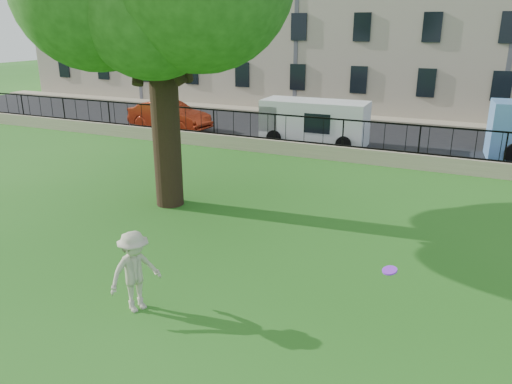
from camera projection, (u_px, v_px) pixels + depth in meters
The scene contains 9 objects.
ground at pixel (187, 297), 10.31m from camera, with size 120.00×120.00×0.00m, color #236317.
retaining_wall at pixel (342, 153), 20.56m from camera, with size 50.00×0.40×0.60m, color gray.
iron_railing at pixel (343, 133), 20.29m from camera, with size 50.00×0.05×1.13m.
street at pixel (367, 138), 24.71m from camera, with size 60.00×9.00×0.01m, color black.
sidewalk at pixel (386, 120), 29.18m from camera, with size 60.00×1.40×0.12m, color gray.
man at pixel (135, 272), 9.62m from camera, with size 1.07×0.61×1.66m, color #B9B396.
frisbee at pixel (390, 270), 8.92m from camera, with size 0.27×0.27×0.03m, color #8F2AEF.
red_sedan at pixel (169, 116), 26.42m from camera, with size 1.60×4.58×1.51m, color #A72D14.
white_van at pixel (314, 123), 23.19m from camera, with size 4.84×1.89×2.03m, color silver.
Camera 1 is at (5.05, -7.66, 5.36)m, focal length 35.00 mm.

